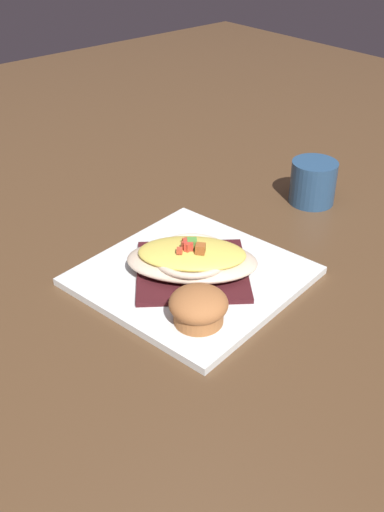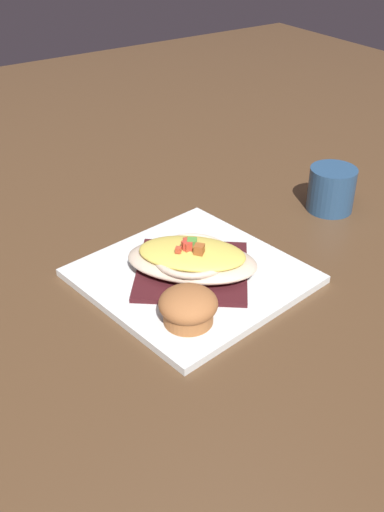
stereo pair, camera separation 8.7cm
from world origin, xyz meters
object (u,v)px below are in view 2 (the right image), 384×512
object	(u,v)px
square_plate	(192,276)
coffee_mug	(332,191)
muffin	(188,307)
gratin_dish	(192,258)

from	to	relation	value
square_plate	coffee_mug	xyz separation A→B (m)	(0.05, -0.33, 0.03)
square_plate	coffee_mug	bearing A→B (deg)	-82.15
muffin	coffee_mug	xyz separation A→B (m)	(0.14, -0.40, -0.00)
gratin_dish	coffee_mug	world-z (taller)	coffee_mug
gratin_dish	coffee_mug	distance (m)	0.34
gratin_dish	muffin	size ratio (longest dim) A/B	2.75
square_plate	gratin_dish	bearing A→B (deg)	94.38
square_plate	gratin_dish	xyz separation A→B (m)	(-0.00, 0.00, 0.03)
muffin	square_plate	bearing A→B (deg)	-36.40
gratin_dish	coffee_mug	size ratio (longest dim) A/B	1.94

